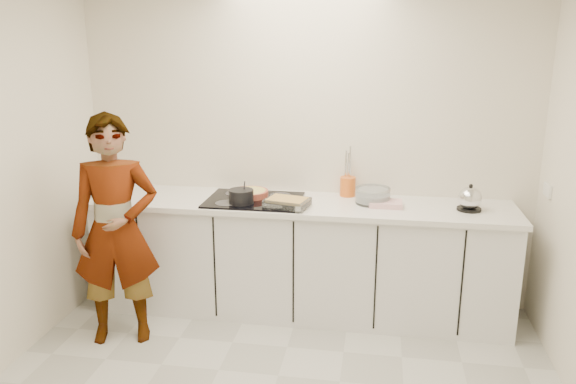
% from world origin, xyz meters
% --- Properties ---
extents(wall_back, '(3.60, 0.00, 2.60)m').
position_xyz_m(wall_back, '(0.00, 1.60, 1.30)').
color(wall_back, '#EDE6CF').
rests_on(wall_back, ground).
extents(wall_front, '(3.60, 0.00, 2.60)m').
position_xyz_m(wall_front, '(0.00, -1.60, 1.30)').
color(wall_front, '#EDE6CF').
rests_on(wall_front, ground).
extents(base_cabinets, '(3.20, 0.58, 0.87)m').
position_xyz_m(base_cabinets, '(0.00, 1.28, 0.43)').
color(base_cabinets, white).
rests_on(base_cabinets, floor).
extents(countertop, '(3.24, 0.64, 0.04)m').
position_xyz_m(countertop, '(0.00, 1.28, 0.89)').
color(countertop, white).
rests_on(countertop, base_cabinets).
extents(hob, '(0.72, 0.54, 0.01)m').
position_xyz_m(hob, '(-0.35, 1.26, 0.92)').
color(hob, black).
rests_on(hob, countertop).
extents(tart_dish, '(0.39, 0.39, 0.05)m').
position_xyz_m(tart_dish, '(-0.40, 1.33, 0.95)').
color(tart_dish, '#A64935').
rests_on(tart_dish, hob).
extents(saucepan, '(0.21, 0.21, 0.18)m').
position_xyz_m(saucepan, '(-0.42, 1.14, 0.98)').
color(saucepan, black).
rests_on(saucepan, hob).
extents(baking_dish, '(0.35, 0.29, 0.06)m').
position_xyz_m(baking_dish, '(-0.07, 1.11, 0.96)').
color(baking_dish, silver).
rests_on(baking_dish, hob).
extents(mixing_bowl, '(0.30, 0.30, 0.12)m').
position_xyz_m(mixing_bowl, '(0.55, 1.34, 0.97)').
color(mixing_bowl, silver).
rests_on(mixing_bowl, countertop).
extents(tea_towel, '(0.24, 0.18, 0.04)m').
position_xyz_m(tea_towel, '(0.65, 1.28, 0.93)').
color(tea_towel, white).
rests_on(tea_towel, countertop).
extents(kettle, '(0.22, 0.22, 0.20)m').
position_xyz_m(kettle, '(1.25, 1.27, 0.99)').
color(kettle, black).
rests_on(kettle, countertop).
extents(utensil_crock, '(0.14, 0.14, 0.15)m').
position_xyz_m(utensil_crock, '(0.35, 1.52, 0.99)').
color(utensil_crock, orange).
rests_on(utensil_crock, countertop).
extents(cook, '(0.69, 0.55, 1.64)m').
position_xyz_m(cook, '(-1.21, 0.67, 0.82)').
color(cook, white).
rests_on(cook, floor).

